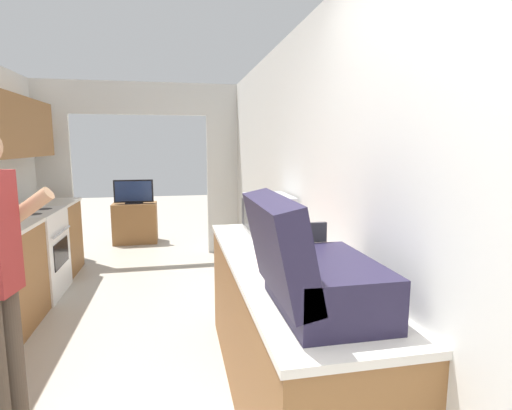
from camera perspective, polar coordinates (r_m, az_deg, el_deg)
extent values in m
cube|color=silver|center=(3.06, 6.67, 1.42)|extent=(0.06, 7.29, 2.50)
cube|color=silver|center=(6.24, -27.62, 2.05)|extent=(0.65, 0.06, 2.05)
cube|color=silver|center=(6.04, -3.89, 2.83)|extent=(0.65, 0.06, 2.05)
cube|color=silver|center=(6.01, -16.45, 14.42)|extent=(3.18, 0.06, 0.45)
cube|color=brown|center=(5.66, -27.29, -4.43)|extent=(0.60, 0.75, 0.89)
cube|color=silver|center=(5.59, -27.60, 0.23)|extent=(0.62, 0.77, 0.03)
cube|color=brown|center=(2.65, 3.44, -17.96)|extent=(0.60, 2.31, 0.89)
cube|color=silver|center=(2.47, 3.54, -8.29)|extent=(0.62, 2.33, 0.03)
cube|color=white|center=(4.95, -29.58, -6.17)|extent=(0.62, 0.78, 0.93)
cube|color=black|center=(4.86, -26.04, -6.18)|extent=(0.01, 0.53, 0.28)
cylinder|color=#B7B7BC|center=(4.80, -25.99, -3.49)|extent=(0.02, 0.62, 0.02)
cylinder|color=#232328|center=(4.66, -29.19, -1.19)|extent=(0.16, 0.16, 0.01)
cylinder|color=#232328|center=(4.98, -28.02, -0.54)|extent=(0.16, 0.16, 0.01)
cylinder|color=#232328|center=(4.74, -32.05, -1.26)|extent=(0.16, 0.16, 0.01)
cylinder|color=#232328|center=(5.06, -30.71, -0.61)|extent=(0.16, 0.16, 0.01)
cylinder|color=#4C4238|center=(2.77, -31.55, -18.42)|extent=(0.15, 0.15, 0.86)
cylinder|color=tan|center=(2.59, -32.26, -2.40)|extent=(0.55, 0.16, 0.42)
cube|color=#231E38|center=(1.76, 9.97, -11.17)|extent=(0.40, 0.61, 0.22)
cube|color=#231E38|center=(1.65, 3.25, -5.90)|extent=(0.20, 0.61, 0.42)
cube|color=#2D2D33|center=(2.01, 6.76, -3.96)|extent=(0.24, 0.02, 0.10)
cube|color=#B7B7BC|center=(3.21, 1.77, -1.27)|extent=(0.35, 0.49, 0.30)
cube|color=black|center=(3.12, -1.19, -1.53)|extent=(0.01, 0.29, 0.21)
cube|color=#38383D|center=(3.33, -1.85, -0.89)|extent=(0.01, 0.10, 0.22)
cube|color=red|center=(2.50, 2.85, -7.43)|extent=(0.24, 0.31, 0.02)
cube|color=red|center=(2.51, 2.61, -6.79)|extent=(0.19, 0.24, 0.03)
cube|color=red|center=(2.49, 2.44, -6.31)|extent=(0.20, 0.25, 0.02)
cube|color=brown|center=(6.99, -16.86, -2.46)|extent=(0.71, 0.42, 0.67)
cube|color=black|center=(6.89, -17.01, 0.29)|extent=(0.28, 0.16, 0.02)
cube|color=black|center=(6.87, -17.08, 1.92)|extent=(0.63, 0.04, 0.37)
cube|color=navy|center=(6.84, -17.10, 1.89)|extent=(0.58, 0.01, 0.33)
cube|color=#B7B7BC|center=(5.46, -28.45, 0.20)|extent=(0.11, 0.18, 0.00)
cube|color=black|center=(5.32, -28.91, 0.06)|extent=(0.07, 0.11, 0.02)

